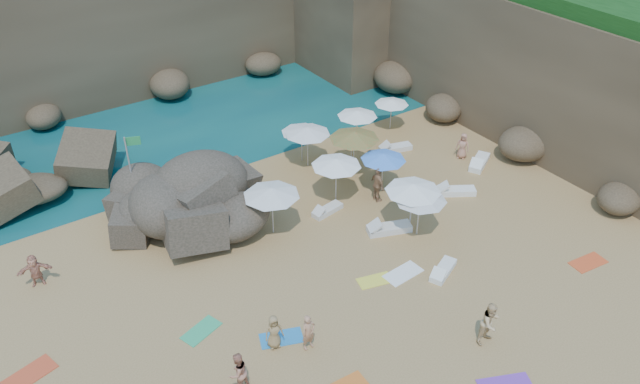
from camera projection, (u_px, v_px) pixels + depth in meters
ground at (321, 278)px, 26.34m from camera, size 120.00×120.00×0.00m
seawater at (97, 59)px, 47.00m from camera, size 120.00×120.00×0.00m
cliff_back at (138, 20)px, 42.29m from camera, size 44.00×8.00×8.00m
cliff_right at (501, 43)px, 38.56m from camera, size 8.00×30.00×8.00m
cliff_corner at (358, 1)px, 45.89m from camera, size 10.00×12.00×8.00m
rock_outcrop at (182, 228)px, 29.28m from camera, size 8.72×7.05×3.18m
flag_pole at (132, 163)px, 29.48m from camera, size 0.74×0.28×3.88m
parasol_0 at (271, 192)px, 27.81m from camera, size 2.59×2.59×2.45m
parasol_1 at (357, 113)px, 34.94m from camera, size 2.28×2.28×2.16m
parasol_2 at (302, 129)px, 33.46m from camera, size 2.22×2.22×2.10m
parasol_3 at (392, 102)px, 36.72m from camera, size 2.02×2.02×1.91m
parasol_5 at (336, 162)px, 30.15m from camera, size 2.47×2.47×2.34m
parasol_6 at (354, 135)px, 32.15m from camera, size 2.64×2.64×2.50m
parasol_7 at (307, 131)px, 32.90m from camera, size 2.46×2.46×2.33m
parasol_8 at (352, 135)px, 32.67m from camera, size 2.36×2.36×2.23m
parasol_9 at (421, 196)px, 27.79m from camera, size 2.40×2.40×2.27m
parasol_10 at (383, 157)px, 30.93m from camera, size 2.28×2.28×2.16m
parasol_11 at (413, 188)px, 28.09m from camera, size 2.59×2.59×2.45m
lounger_0 at (327, 210)px, 30.29m from camera, size 1.73×0.82×0.26m
lounger_1 at (395, 148)px, 35.37m from camera, size 1.97×1.10×0.29m
lounger_2 at (479, 162)px, 34.03m from camera, size 2.09×1.56×0.31m
lounger_3 at (389, 229)px, 29.00m from camera, size 2.18×1.37×0.32m
lounger_4 at (456, 191)px, 31.65m from camera, size 2.02×1.59×0.31m
lounger_5 at (443, 270)px, 26.57m from camera, size 1.80×1.23×0.27m
towel_5 at (403, 273)px, 26.58m from camera, size 1.78×0.98×0.03m
towel_7 at (29, 375)px, 22.05m from camera, size 1.99×1.36×0.03m
towel_8 at (281, 338)px, 23.51m from camera, size 1.79×1.32×0.03m
towel_10 at (588, 262)px, 27.19m from camera, size 1.73×1.00×0.03m
towel_11 at (201, 331)px, 23.82m from camera, size 1.71×1.23×0.03m
towel_12 at (375, 280)px, 26.22m from camera, size 1.61×1.08×0.03m
person_stand_1 at (238, 372)px, 21.16m from camera, size 0.92×0.80×1.61m
person_stand_2 at (206, 193)px, 30.24m from camera, size 1.04×1.13×1.69m
person_stand_3 at (378, 185)px, 30.72m from camera, size 0.62×1.15×1.86m
person_stand_4 at (463, 146)px, 34.36m from camera, size 0.70×0.83×1.49m
person_stand_5 at (35, 270)px, 25.65m from camera, size 1.44×0.70×1.49m
person_lie_2 at (274, 342)px, 23.09m from camera, size 0.98×1.55×0.38m
person_lie_4 at (309, 344)px, 23.04m from camera, size 0.64×1.55×0.36m
person_lie_5 at (488, 334)px, 23.22m from camera, size 1.00×1.87×0.68m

